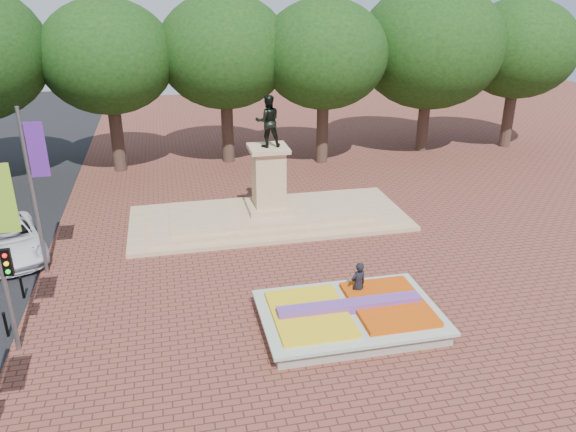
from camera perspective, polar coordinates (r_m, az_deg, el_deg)
The scene contains 6 objects.
ground at distance 21.88m, azimuth 2.03°, elevation -8.40°, with size 90.00×90.00×0.00m, color brown.
flower_bed at distance 20.32m, azimuth 6.32°, elevation -9.95°, with size 6.30×4.30×0.91m.
monument at distance 28.53m, azimuth -1.94°, elevation 1.22°, with size 14.00×6.00×6.40m.
tree_row_back at distance 37.13m, azimuth -1.37°, elevation 15.45°, with size 44.80×8.80×10.43m.
van at distance 27.72m, azimuth -26.49°, elevation -2.18°, with size 2.56×5.55×1.54m, color white.
pedestrian at distance 21.17m, azimuth 7.14°, elevation -6.91°, with size 0.66×0.43×1.80m, color black.
Camera 1 is at (-4.81, -18.15, 11.24)m, focal length 35.00 mm.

